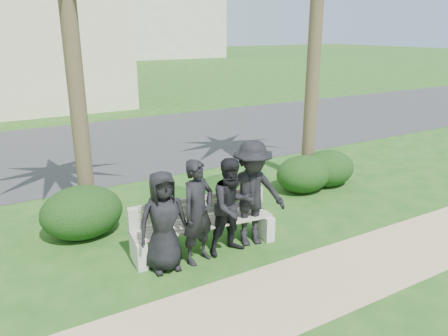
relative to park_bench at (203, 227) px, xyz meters
The scene contains 14 objects.
ground 0.97m from the park_bench, ahead, with size 160.00×160.00×0.00m, color #184C15.
footpath 2.10m from the park_bench, 64.47° to the right, with size 30.00×1.60×0.01m, color tan.
asphalt_street 8.00m from the park_bench, 83.63° to the left, with size 160.00×8.00×0.01m, color #2D2D30.
stucco_bldg_right 18.24m from the park_bench, 90.36° to the left, with size 8.40×8.40×7.30m.
park_bench is the anchor object (origin of this frame).
man_a 1.00m from the park_bench, 161.20° to the right, with size 0.81×0.52×1.65m, color black.
man_b 0.65m from the park_bench, 128.47° to the right, with size 0.64×0.42×1.75m, color black.
man_c 0.68m from the park_bench, 44.69° to the right, with size 0.82×0.64×1.69m, color black.
man_d 1.03m from the park_bench, 17.82° to the right, with size 1.23×0.71×1.90m, color black.
hedge_b 2.34m from the park_bench, 136.51° to the left, with size 1.50×1.24×0.98m, color black.
hedge_c 1.46m from the park_bench, 87.28° to the left, with size 1.05×0.87×0.69m, color black.
hedge_d 1.89m from the park_bench, 51.65° to the left, with size 1.13×0.93×0.74m, color black.
hedge_e 3.65m from the park_bench, 21.60° to the left, with size 1.35×1.12×0.88m, color black.
hedge_f 4.43m from the park_bench, 18.18° to the left, with size 1.37×1.13×0.89m, color black.
Camera 1 is at (-4.09, -6.09, 3.70)m, focal length 35.00 mm.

